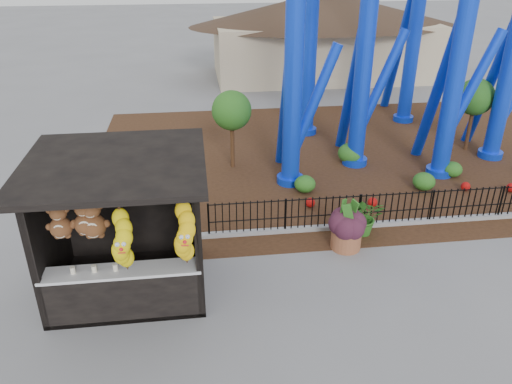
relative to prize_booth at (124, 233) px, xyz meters
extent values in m
plane|color=slate|center=(2.99, -0.92, -1.53)|extent=(120.00, 120.00, 0.00)
cube|color=#331E11|center=(6.99, 7.08, -1.52)|extent=(18.00, 12.00, 0.02)
cube|color=gray|center=(6.99, 2.08, -1.47)|extent=(18.00, 0.18, 0.12)
cube|color=black|center=(-0.01, 0.28, -1.48)|extent=(3.20, 2.60, 0.10)
cube|color=black|center=(-0.01, 1.52, -0.03)|extent=(3.20, 0.12, 3.00)
cube|color=black|center=(-1.55, 0.28, -0.03)|extent=(0.12, 2.60, 3.00)
cube|color=black|center=(1.53, 0.28, -0.03)|extent=(0.12, 2.60, 3.00)
cube|color=black|center=(-0.01, 0.03, 1.53)|extent=(3.50, 3.40, 0.12)
cube|color=black|center=(-1.54, -0.95, -0.03)|extent=(0.14, 0.14, 3.00)
cube|color=black|center=(1.52, -0.95, -0.03)|extent=(0.14, 0.14, 3.00)
cube|color=black|center=(-0.01, -0.77, -0.98)|extent=(3.00, 0.50, 1.10)
cube|color=silver|center=(-0.01, -0.77, -0.41)|extent=(3.10, 0.55, 0.06)
cylinder|color=black|center=(-0.01, -1.17, 1.32)|extent=(2.90, 0.04, 0.04)
cylinder|color=#0D38E7|center=(4.49, 5.08, 1.97)|extent=(0.56, 0.56, 7.00)
cylinder|color=#0D38E7|center=(4.49, 5.08, -1.41)|extent=(0.84, 0.84, 0.24)
cylinder|color=#0D38E7|center=(6.99, 6.28, 2.12)|extent=(0.56, 0.56, 7.30)
cylinder|color=#0D38E7|center=(6.99, 6.28, -1.41)|extent=(0.84, 0.84, 0.24)
cylinder|color=#0D38E7|center=(9.49, 5.08, 2.22)|extent=(0.56, 0.56, 7.50)
cylinder|color=#0D38E7|center=(9.49, 5.08, -1.41)|extent=(0.84, 0.84, 0.24)
cylinder|color=#0D38E7|center=(11.99, 6.28, 1.77)|extent=(0.56, 0.56, 6.60)
cylinder|color=#0D38E7|center=(11.99, 6.28, -1.41)|extent=(0.84, 0.84, 0.24)
cylinder|color=#0D38E7|center=(5.99, 9.58, 3.22)|extent=(0.56, 0.56, 9.50)
cylinder|color=#0D38E7|center=(5.99, 9.58, -1.41)|extent=(0.84, 0.84, 0.24)
cylinder|color=#0D38E7|center=(10.49, 10.58, -1.41)|extent=(0.84, 0.84, 0.24)
cylinder|color=#0D38E7|center=(4.49, 5.98, 1.10)|extent=(0.36, 2.21, 5.85)
cylinder|color=#0D38E7|center=(5.19, 5.38, 0.92)|extent=(1.62, 0.32, 3.73)
cylinder|color=#0D38E7|center=(6.99, 7.18, 1.21)|extent=(0.36, 2.29, 6.10)
cylinder|color=#0D38E7|center=(7.69, 6.58, 1.03)|extent=(1.67, 0.32, 3.88)
cylinder|color=#0D38E7|center=(9.49, 5.98, 1.29)|extent=(0.36, 2.34, 6.26)
cylinder|color=#0D38E7|center=(10.19, 5.38, 1.10)|extent=(1.71, 0.32, 3.99)
cylinder|color=#0D38E7|center=(11.99, 7.18, 0.95)|extent=(0.36, 2.10, 5.53)
cylinder|color=brown|center=(5.16, 1.17, -1.24)|extent=(0.76, 0.76, 0.58)
ellipsoid|color=#351524|center=(5.16, 1.17, -0.63)|extent=(0.70, 0.70, 0.64)
imported|color=#1B5C1B|center=(5.83, 1.78, -1.01)|extent=(1.02, 0.92, 1.03)
ellipsoid|color=#245819|center=(4.82, 4.37, -1.25)|extent=(0.65, 0.65, 0.52)
ellipsoid|color=#245819|center=(8.49, 4.06, -1.24)|extent=(0.68, 0.68, 0.54)
ellipsoid|color=#245819|center=(9.83, 4.87, -1.26)|extent=(0.62, 0.62, 0.49)
ellipsoid|color=#245819|center=(6.87, 6.40, -1.16)|extent=(0.88, 0.88, 0.70)
sphere|color=#A80D0B|center=(4.76, 3.38, -1.37)|extent=(0.28, 0.28, 0.28)
sphere|color=#A80D0B|center=(6.56, 3.18, -1.37)|extent=(0.28, 0.28, 0.28)
sphere|color=#A80D0B|center=(9.75, 3.82, -1.37)|extent=(0.28, 0.28, 0.28)
sphere|color=#A80D0B|center=(11.09, 3.56, -1.37)|extent=(0.28, 0.28, 0.28)
cube|color=#BFAD8C|center=(8.99, 19.08, -0.03)|extent=(12.00, 6.00, 3.00)
cone|color=#332319|center=(8.99, 19.08, 2.37)|extent=(15.00, 15.00, 1.80)
camera|label=1|loc=(1.59, -9.06, 5.32)|focal=35.00mm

